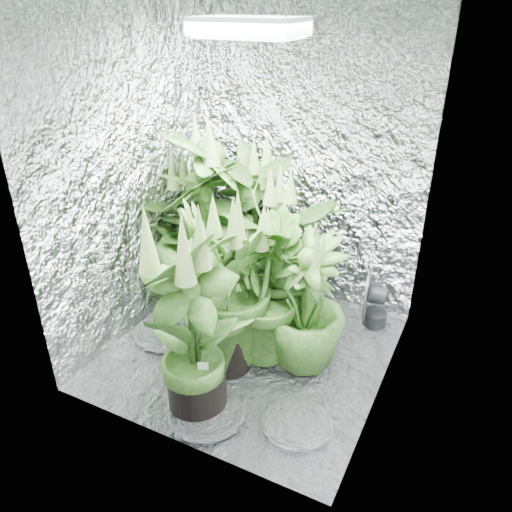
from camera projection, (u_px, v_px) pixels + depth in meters
The scene contains 13 objects.
ground at pixel (251, 350), 3.10m from camera, with size 1.60×1.60×0.00m, color silver.
walls at pixel (250, 199), 2.64m from camera, with size 1.62×1.62×2.00m.
grow_lamp at pixel (249, 27), 2.25m from camera, with size 0.50×0.30×0.22m.
plant_a at pixel (195, 230), 3.44m from camera, with size 1.11×1.11×1.09m.
plant_b at pixel (254, 224), 3.48m from camera, with size 0.77×0.77×1.16m.
plant_c at pixel (265, 291), 2.87m from camera, with size 0.64×0.64×0.98m.
plant_d at pixel (208, 228), 3.20m from camera, with size 0.98×0.98×1.34m.
plant_e at pixel (273, 258), 3.04m from camera, with size 1.20×1.20×1.11m.
plant_f at pixel (193, 325), 2.42m from camera, with size 0.68×0.68×1.16m.
plant_g at pixel (225, 291), 2.73m from camera, with size 0.57×0.57×1.11m.
plant_h at pixel (306, 305), 2.80m from camera, with size 0.62×0.62×0.90m.
circulation_fan at pixel (372, 301), 3.28m from camera, with size 0.18×0.35×0.40m.
plant_label at pixel (203, 370), 2.48m from camera, with size 0.05×0.01×0.08m, color white.
Camera 1 is at (1.14, -2.20, 1.95)m, focal length 35.00 mm.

